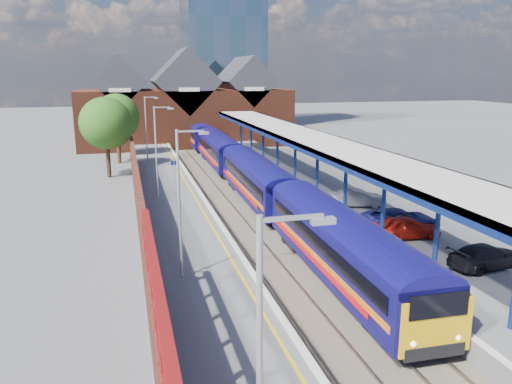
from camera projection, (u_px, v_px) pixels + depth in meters
The scene contains 24 objects.
ground at pixel (221, 184), 47.97m from camera, with size 240.00×240.00×0.00m, color #5B5B5E.
ballast_bed at pixel (246, 211), 38.56m from camera, with size 6.00×76.00×0.06m, color #473D33.
rails at pixel (246, 209), 38.54m from camera, with size 4.51×76.00×0.14m.
left_platform at pixel (174, 210), 37.09m from camera, with size 5.00×76.00×1.00m, color #565659.
right_platform at pixel (319, 200), 39.94m from camera, with size 6.00×76.00×1.00m, color #565659.
coping_left at pixel (205, 201), 37.55m from camera, with size 0.30×76.00×0.05m, color silver.
coping_right at pixel (285, 196), 39.11m from camera, with size 0.30×76.00×0.05m, color silver.
yellow_line at pixel (197, 201), 37.41m from camera, with size 0.14×76.00×0.01m, color yellow.
train at pixel (235, 161), 48.29m from camera, with size 3.14×65.95×3.45m.
canopy at pixel (305, 138), 40.53m from camera, with size 4.50×52.00×4.48m.
lamp_post_a at pixel (266, 366), 9.50m from camera, with size 1.48×0.18×7.00m.
lamp_post_b at pixel (182, 195), 22.66m from camera, with size 1.48×0.18×7.00m.
lamp_post_c at pixel (158, 146), 37.71m from camera, with size 1.48×0.18×7.00m.
lamp_post_d at pixel (147, 125), 52.75m from camera, with size 1.48×0.18×7.00m.
platform_sign at pixel (174, 170), 40.46m from camera, with size 0.55×0.08×2.50m.
brick_wall at pixel (140, 209), 29.92m from camera, with size 0.35×50.00×3.86m.
station_building at pixel (185, 107), 73.02m from camera, with size 30.00×12.12×13.78m.
glass_tower at pixel (222, 18), 92.73m from camera, with size 14.20×14.20×40.30m.
tree_near at pixel (107, 125), 49.71m from camera, with size 5.20×5.20×8.10m.
tree_far at pixel (118, 118), 57.48m from camera, with size 5.20×5.20×8.10m.
parked_car_red at pixel (407, 227), 29.05m from camera, with size 1.55×3.85×1.31m, color #AC190E.
parked_car_silver at pixel (358, 198), 35.92m from camera, with size 1.34×3.84×1.26m, color #A2A1A6.
parked_car_dark at pixel (487, 256), 24.62m from camera, with size 1.67×4.11×1.19m, color black.
parked_car_blue at pixel (400, 220), 30.46m from camera, with size 2.20×4.78×1.33m, color navy.
Camera 1 is at (-8.71, -16.13, 10.44)m, focal length 35.00 mm.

